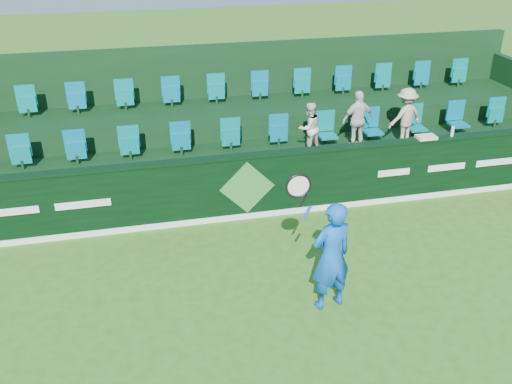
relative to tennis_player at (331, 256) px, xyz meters
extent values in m
plane|color=#336317|center=(-0.65, -0.92, -0.92)|extent=(60.00, 60.00, 0.00)
cube|color=black|center=(-0.65, 3.08, -0.27)|extent=(16.00, 0.20, 1.30)
cube|color=black|center=(-0.65, 3.08, 0.40)|extent=(16.00, 0.24, 0.05)
cube|color=white|center=(-0.65, 2.97, -0.86)|extent=(16.00, 0.02, 0.12)
cube|color=#327D2D|center=(-0.65, 2.97, -0.22)|extent=(1.10, 0.02, 1.10)
cube|color=white|center=(-4.95, 2.97, -0.22)|extent=(0.85, 0.01, 0.14)
cube|color=white|center=(-3.75, 2.97, -0.22)|extent=(1.00, 0.01, 0.14)
cube|color=white|center=(2.45, 2.97, -0.22)|extent=(0.70, 0.01, 0.14)
cube|color=white|center=(3.65, 2.97, -0.22)|extent=(0.85, 0.01, 0.14)
cube|color=white|center=(4.85, 2.97, -0.22)|extent=(1.00, 0.01, 0.14)
cube|color=black|center=(-0.65, 4.18, -0.52)|extent=(16.00, 2.00, 0.80)
cube|color=black|center=(-0.65, 6.08, -0.27)|extent=(16.00, 1.80, 1.30)
cube|color=black|center=(-0.65, 7.08, 0.38)|extent=(16.00, 0.20, 2.60)
cube|color=#036F70|center=(-0.65, 4.58, 0.18)|extent=(13.50, 0.50, 0.60)
cube|color=#036F70|center=(-0.65, 6.38, 0.68)|extent=(13.50, 0.50, 0.60)
imported|color=blue|center=(0.01, 0.00, -0.02)|extent=(0.74, 0.57, 1.82)
cylinder|color=#143FBF|center=(-0.45, -0.10, 0.84)|extent=(0.14, 0.04, 0.22)
cylinder|color=black|center=(-0.51, -0.10, 1.04)|extent=(0.12, 0.03, 0.19)
torus|color=black|center=(-0.59, -0.10, 1.28)|extent=(0.51, 0.04, 0.51)
cylinder|color=silver|center=(-0.59, -0.10, 1.28)|extent=(0.42, 0.01, 0.42)
imported|color=silver|center=(0.98, 4.20, 0.43)|extent=(0.66, 0.59, 1.11)
imported|color=silver|center=(2.10, 4.20, 0.53)|extent=(0.79, 0.41, 1.30)
imported|color=tan|center=(3.22, 4.20, 0.52)|extent=(0.92, 0.66, 1.28)
cube|color=silver|center=(3.14, 3.08, 0.46)|extent=(0.40, 0.26, 0.06)
cylinder|color=silver|center=(3.72, 3.08, 0.54)|extent=(0.07, 0.07, 0.22)
camera|label=1|loc=(-2.73, -6.78, 4.73)|focal=40.00mm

